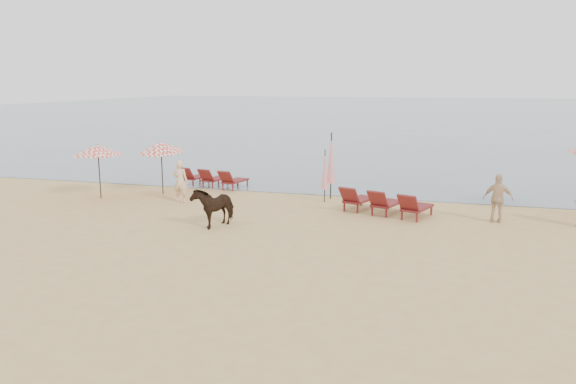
{
  "coord_description": "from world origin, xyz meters",
  "views": [
    {
      "loc": [
        4.79,
        -11.58,
        4.52
      ],
      "look_at": [
        0.0,
        5.0,
        1.1
      ],
      "focal_mm": 35.0,
      "sensor_mm": 36.0,
      "label": 1
    }
  ],
  "objects_px": {
    "umbrella_closed_left": "(331,158)",
    "lounger_cluster_left": "(213,178)",
    "cow": "(214,206)",
    "umbrella_closed_right": "(325,170)",
    "beachgoer_right_b": "(498,199)",
    "beachgoer_left": "(180,181)",
    "umbrella_open_left_a": "(98,150)",
    "umbrella_open_left_b": "(161,147)",
    "lounger_cluster_right": "(385,202)"
  },
  "relations": [
    {
      "from": "umbrella_open_left_a",
      "to": "lounger_cluster_right",
      "type": "bearing_deg",
      "value": 25.92
    },
    {
      "from": "umbrella_closed_right",
      "to": "beachgoer_left",
      "type": "height_order",
      "value": "umbrella_closed_right"
    },
    {
      "from": "lounger_cluster_right",
      "to": "umbrella_closed_right",
      "type": "height_order",
      "value": "umbrella_closed_right"
    },
    {
      "from": "lounger_cluster_left",
      "to": "beachgoer_left",
      "type": "height_order",
      "value": "beachgoer_left"
    },
    {
      "from": "lounger_cluster_right",
      "to": "umbrella_open_left_b",
      "type": "relative_size",
      "value": 1.45
    },
    {
      "from": "umbrella_closed_right",
      "to": "lounger_cluster_left",
      "type": "bearing_deg",
      "value": 162.74
    },
    {
      "from": "umbrella_closed_right",
      "to": "umbrella_open_left_b",
      "type": "bearing_deg",
      "value": -177.17
    },
    {
      "from": "umbrella_closed_left",
      "to": "lounger_cluster_left",
      "type": "bearing_deg",
      "value": 169.48
    },
    {
      "from": "beachgoer_right_b",
      "to": "umbrella_open_left_b",
      "type": "bearing_deg",
      "value": -2.78
    },
    {
      "from": "lounger_cluster_left",
      "to": "beachgoer_right_b",
      "type": "relative_size",
      "value": 1.84
    },
    {
      "from": "umbrella_closed_right",
      "to": "cow",
      "type": "xyz_separation_m",
      "value": [
        -2.61,
        -4.43,
        -0.59
      ]
    },
    {
      "from": "lounger_cluster_right",
      "to": "beachgoer_right_b",
      "type": "relative_size",
      "value": 2.05
    },
    {
      "from": "umbrella_open_left_b",
      "to": "umbrella_closed_right",
      "type": "bearing_deg",
      "value": 27.43
    },
    {
      "from": "lounger_cluster_left",
      "to": "umbrella_open_left_b",
      "type": "relative_size",
      "value": 1.31
    },
    {
      "from": "umbrella_open_left_b",
      "to": "umbrella_closed_left",
      "type": "distance_m",
      "value": 6.83
    },
    {
      "from": "beachgoer_left",
      "to": "umbrella_open_left_a",
      "type": "bearing_deg",
      "value": 1.29
    },
    {
      "from": "lounger_cluster_left",
      "to": "lounger_cluster_right",
      "type": "distance_m",
      "value": 8.33
    },
    {
      "from": "lounger_cluster_right",
      "to": "beachgoer_left",
      "type": "xyz_separation_m",
      "value": [
        -7.66,
        -0.11,
        0.37
      ]
    },
    {
      "from": "lounger_cluster_left",
      "to": "umbrella_open_left_b",
      "type": "bearing_deg",
      "value": -112.22
    },
    {
      "from": "umbrella_open_left_a",
      "to": "umbrella_closed_left",
      "type": "height_order",
      "value": "umbrella_closed_left"
    },
    {
      "from": "lounger_cluster_right",
      "to": "beachgoer_left",
      "type": "distance_m",
      "value": 7.67
    },
    {
      "from": "beachgoer_left",
      "to": "umbrella_closed_right",
      "type": "bearing_deg",
      "value": -166.72
    },
    {
      "from": "lounger_cluster_left",
      "to": "umbrella_open_left_a",
      "type": "xyz_separation_m",
      "value": [
        -3.25,
        -3.42,
        1.51
      ]
    },
    {
      "from": "beachgoer_right_b",
      "to": "lounger_cluster_left",
      "type": "bearing_deg",
      "value": -12.99
    },
    {
      "from": "lounger_cluster_right",
      "to": "beachgoer_left",
      "type": "relative_size",
      "value": 2.01
    },
    {
      "from": "umbrella_open_left_a",
      "to": "cow",
      "type": "relative_size",
      "value": 1.4
    },
    {
      "from": "lounger_cluster_left",
      "to": "umbrella_open_left_a",
      "type": "height_order",
      "value": "umbrella_open_left_a"
    },
    {
      "from": "lounger_cluster_left",
      "to": "beachgoer_left",
      "type": "distance_m",
      "value": 3.2
    },
    {
      "from": "lounger_cluster_right",
      "to": "umbrella_closed_right",
      "type": "relative_size",
      "value": 1.61
    },
    {
      "from": "umbrella_closed_right",
      "to": "beachgoer_right_b",
      "type": "xyz_separation_m",
      "value": [
        6.06,
        -1.49,
        -0.44
      ]
    },
    {
      "from": "lounger_cluster_right",
      "to": "umbrella_open_left_b",
      "type": "xyz_separation_m",
      "value": [
        -9.07,
        1.09,
        1.5
      ]
    },
    {
      "from": "lounger_cluster_left",
      "to": "lounger_cluster_right",
      "type": "relative_size",
      "value": 0.9
    },
    {
      "from": "umbrella_closed_right",
      "to": "beachgoer_right_b",
      "type": "distance_m",
      "value": 6.26
    },
    {
      "from": "lounger_cluster_left",
      "to": "beachgoer_left",
      "type": "bearing_deg",
      "value": -76.94
    },
    {
      "from": "beachgoer_right_b",
      "to": "umbrella_open_left_a",
      "type": "bearing_deg",
      "value": 3.54
    },
    {
      "from": "umbrella_closed_left",
      "to": "beachgoer_right_b",
      "type": "height_order",
      "value": "umbrella_closed_left"
    },
    {
      "from": "umbrella_open_left_b",
      "to": "cow",
      "type": "relative_size",
      "value": 1.47
    },
    {
      "from": "cow",
      "to": "umbrella_open_left_a",
      "type": "bearing_deg",
      "value": 173.46
    },
    {
      "from": "umbrella_open_left_b",
      "to": "cow",
      "type": "distance_m",
      "value": 5.9
    },
    {
      "from": "lounger_cluster_right",
      "to": "beachgoer_right_b",
      "type": "distance_m",
      "value": 3.66
    },
    {
      "from": "cow",
      "to": "umbrella_closed_left",
      "type": "bearing_deg",
      "value": 79.42
    },
    {
      "from": "umbrella_open_left_b",
      "to": "beachgoer_left",
      "type": "xyz_separation_m",
      "value": [
        1.41,
        -1.19,
        -1.13
      ]
    },
    {
      "from": "lounger_cluster_left",
      "to": "umbrella_closed_right",
      "type": "xyz_separation_m",
      "value": [
        5.32,
        -1.65,
        0.83
      ]
    },
    {
      "from": "beachgoer_left",
      "to": "umbrella_open_left_b",
      "type": "bearing_deg",
      "value": -43.23
    },
    {
      "from": "umbrella_open_left_a",
      "to": "umbrella_open_left_b",
      "type": "bearing_deg",
      "value": 60.86
    },
    {
      "from": "lounger_cluster_right",
      "to": "cow",
      "type": "relative_size",
      "value": 2.13
    },
    {
      "from": "cow",
      "to": "beachgoer_left",
      "type": "xyz_separation_m",
      "value": [
        -2.63,
        2.91,
        0.16
      ]
    },
    {
      "from": "umbrella_closed_left",
      "to": "umbrella_closed_right",
      "type": "relative_size",
      "value": 1.29
    },
    {
      "from": "lounger_cluster_left",
      "to": "umbrella_open_left_b",
      "type": "distance_m",
      "value": 2.83
    },
    {
      "from": "lounger_cluster_left",
      "to": "beachgoer_right_b",
      "type": "distance_m",
      "value": 11.82
    }
  ]
}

